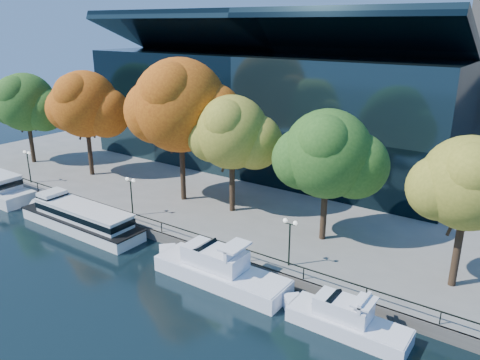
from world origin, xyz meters
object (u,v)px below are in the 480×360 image
Objects in this scene: tree_4 at (329,156)px; lamp_1 at (131,188)px; cruiser_far at (343,318)px; lamp_2 at (290,232)px; tree_3 at (233,134)px; tree_5 at (470,186)px; tree_0 at (26,104)px; lamp_0 at (28,159)px; cruiser_near at (216,268)px; tree_1 at (86,106)px; tree_2 at (181,108)px; tour_boat at (78,216)px.

tree_4 is 2.96× the size of lamp_1.
cruiser_far is 2.28× the size of lamp_2.
tree_3 is 22.38m from tree_5.
cruiser_far is 0.74× the size of tree_0.
lamp_0 and lamp_1 have the same top height.
tree_1 is (-28.31, 10.40, 8.85)m from cruiser_near.
cruiser_near is 14.69m from lamp_1.
tree_3 reaches higher than lamp_1.
tree_2 is 6.71m from tree_3.
tree_1 is 44.50m from tree_5.
tree_2 is 1.35× the size of tree_5.
tree_0 is 44.95m from lamp_2.
lamp_2 is (32.74, -6.41, -6.02)m from tree_1.
lamp_0 is at bearing 172.90° from cruiser_near.
tree_5 is (22.24, -2.51, -0.27)m from tree_3.
tree_4 is at bearing 0.84° from tree_0.
tree_3 reaches higher than tree_5.
tree_2 reaches higher than cruiser_near.
tree_0 is at bearing 168.19° from lamp_1.
tour_boat is 25.52m from tree_4.
lamp_0 reaches higher than cruiser_far.
tree_0 is 56.02m from tree_5.
lamp_2 is at bearing 0.00° from lamp_1.
lamp_1 and lamp_2 have the same top height.
tour_boat is 17.16m from tree_1.
cruiser_near is 1.02× the size of tree_0.
lamp_2 is (-0.22, -6.09, -4.89)m from tree_4.
tree_0 is at bearing 178.90° from tree_5.
cruiser_near is at bearing -20.17° from tree_1.
tour_boat is 17.63m from cruiser_near.
tree_2 is at bearing 77.97° from lamp_1.
lamp_0 is at bearing -170.57° from tree_4.
tree_0 is 27.12m from lamp_1.
tree_2 reaches higher than lamp_2.
tree_2 is 28.78m from tree_5.
tree_4 is at bearing -0.56° from tree_1.
cruiser_near is 14.86m from tree_3.
lamp_2 reaches higher than cruiser_far.
tree_0 is 3.09× the size of lamp_1.
lamp_2 is at bearing 42.04° from cruiser_near.
tree_2 reaches higher than tree_4.
lamp_2 is at bearing 147.16° from cruiser_far.
tree_4 reaches higher than cruiser_far.
tree_0 is 0.80× the size of tree_2.
tree_5 reaches higher than cruiser_far.
tree_5 is at bearing -8.53° from tree_4.
tree_4 reaches higher than lamp_2.
cruiser_far is 0.59× the size of tree_2.
lamp_1 is at bearing -11.81° from tree_0.
tour_boat is at bearing -155.96° from tree_4.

